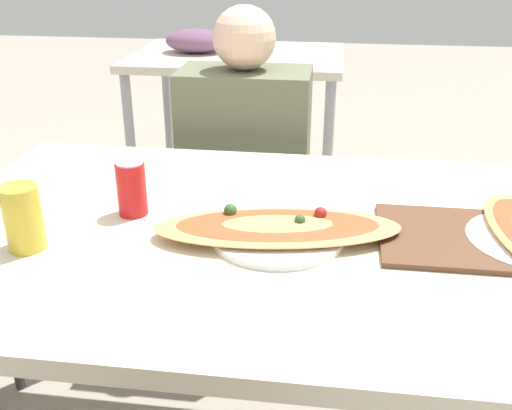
{
  "coord_description": "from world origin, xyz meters",
  "views": [
    {
      "loc": [
        0.2,
        -1.15,
        1.36
      ],
      "look_at": [
        0.05,
        -0.01,
        0.83
      ],
      "focal_mm": 42.0,
      "sensor_mm": 36.0,
      "label": 1
    }
  ],
  "objects_px": {
    "pizza_main": "(278,229)",
    "chair_far_seated": "(250,189)",
    "drink_glass": "(23,218)",
    "soda_can": "(132,188)",
    "person_seated": "(245,154)",
    "dining_table": "(235,254)"
  },
  "relations": [
    {
      "from": "dining_table",
      "to": "person_seated",
      "type": "relative_size",
      "value": 1.17
    },
    {
      "from": "pizza_main",
      "to": "chair_far_seated",
      "type": "bearing_deg",
      "value": 102.2
    },
    {
      "from": "pizza_main",
      "to": "soda_can",
      "type": "relative_size",
      "value": 4.32
    },
    {
      "from": "dining_table",
      "to": "person_seated",
      "type": "distance_m",
      "value": 0.7
    },
    {
      "from": "person_seated",
      "to": "soda_can",
      "type": "relative_size",
      "value": 9.27
    },
    {
      "from": "chair_far_seated",
      "to": "soda_can",
      "type": "relative_size",
      "value": 7.28
    },
    {
      "from": "dining_table",
      "to": "chair_far_seated",
      "type": "relative_size",
      "value": 1.48
    },
    {
      "from": "dining_table",
      "to": "chair_far_seated",
      "type": "distance_m",
      "value": 0.84
    },
    {
      "from": "person_seated",
      "to": "pizza_main",
      "type": "distance_m",
      "value": 0.76
    },
    {
      "from": "pizza_main",
      "to": "drink_glass",
      "type": "distance_m",
      "value": 0.51
    },
    {
      "from": "chair_far_seated",
      "to": "person_seated",
      "type": "distance_m",
      "value": 0.21
    },
    {
      "from": "chair_far_seated",
      "to": "soda_can",
      "type": "distance_m",
      "value": 0.86
    },
    {
      "from": "person_seated",
      "to": "pizza_main",
      "type": "height_order",
      "value": "person_seated"
    },
    {
      "from": "soda_can",
      "to": "drink_glass",
      "type": "bearing_deg",
      "value": -131.12
    },
    {
      "from": "dining_table",
      "to": "pizza_main",
      "type": "xyz_separation_m",
      "value": [
        0.1,
        -0.04,
        0.09
      ]
    },
    {
      "from": "soda_can",
      "to": "drink_glass",
      "type": "distance_m",
      "value": 0.25
    },
    {
      "from": "dining_table",
      "to": "drink_glass",
      "type": "xyz_separation_m",
      "value": [
        -0.4,
        -0.15,
        0.14
      ]
    },
    {
      "from": "drink_glass",
      "to": "chair_far_seated",
      "type": "bearing_deg",
      "value": 71.89
    },
    {
      "from": "soda_can",
      "to": "person_seated",
      "type": "bearing_deg",
      "value": 76.96
    },
    {
      "from": "person_seated",
      "to": "pizza_main",
      "type": "bearing_deg",
      "value": 104.05
    },
    {
      "from": "person_seated",
      "to": "drink_glass",
      "type": "bearing_deg",
      "value": 69.61
    },
    {
      "from": "chair_far_seated",
      "to": "pizza_main",
      "type": "height_order",
      "value": "chair_far_seated"
    }
  ]
}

